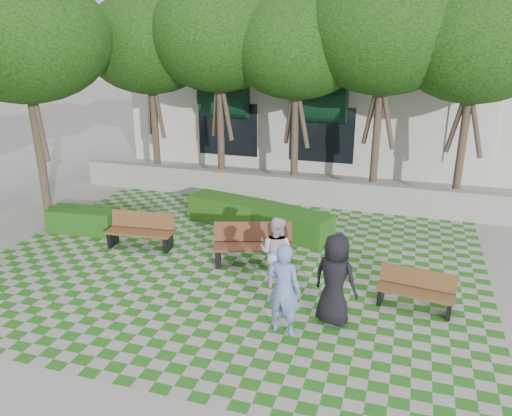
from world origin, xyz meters
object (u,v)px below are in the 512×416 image
(person_blue, at_px, (284,289))
(bench_east, at_px, (416,291))
(hedge_midleft, at_px, (227,210))
(bench_mid, at_px, (253,245))
(person_dark, at_px, (335,279))
(person_white, at_px, (276,252))
(hedge_midright, at_px, (292,224))
(bench_west, at_px, (141,231))
(hedge_west, at_px, (84,220))

(person_blue, bearing_deg, bench_east, -134.69)
(bench_east, bearing_deg, hedge_midleft, 154.77)
(bench_mid, xyz_separation_m, person_dark, (2.33, -2.06, 0.44))
(bench_mid, bearing_deg, person_white, -65.89)
(person_blue, relative_size, person_dark, 0.99)
(hedge_midright, distance_m, person_blue, 4.76)
(bench_west, distance_m, hedge_midright, 4.13)
(bench_mid, xyz_separation_m, person_blue, (1.48, -2.72, 0.43))
(hedge_west, distance_m, person_dark, 8.08)
(hedge_midright, height_order, person_blue, person_blue)
(bench_mid, height_order, bench_west, bench_mid)
(hedge_west, bearing_deg, person_dark, -18.82)
(bench_west, relative_size, person_white, 1.11)
(bench_mid, bearing_deg, hedge_west, 156.51)
(bench_west, relative_size, person_dark, 0.98)
(bench_west, relative_size, hedge_midright, 0.82)
(bench_east, xyz_separation_m, person_white, (-3.01, 0.06, 0.43))
(person_blue, height_order, person_dark, person_dark)
(hedge_midleft, bearing_deg, hedge_west, -152.16)
(bench_west, xyz_separation_m, hedge_midleft, (1.54, 2.41, -0.06))
(person_blue, xyz_separation_m, person_dark, (0.85, 0.66, 0.01))
(bench_west, bearing_deg, hedge_west, 161.53)
(hedge_midleft, bearing_deg, hedge_midright, -14.61)
(bench_west, distance_m, person_dark, 5.91)
(hedge_midright, height_order, hedge_midleft, hedge_midleft)
(hedge_midleft, xyz_separation_m, person_blue, (3.11, -5.20, 0.52))
(bench_west, height_order, person_blue, person_blue)
(hedge_midright, bearing_deg, hedge_west, -166.72)
(bench_west, bearing_deg, person_blue, -36.95)
(bench_east, relative_size, hedge_midright, 0.72)
(bench_west, xyz_separation_m, person_dark, (5.49, -2.13, 0.48))
(person_blue, bearing_deg, hedge_midright, -68.63)
(hedge_midright, xyz_separation_m, hedge_midleft, (-2.16, 0.56, 0.00))
(hedge_midright, bearing_deg, person_white, -83.68)
(bench_east, relative_size, hedge_midleft, 0.71)
(bench_mid, relative_size, hedge_midleft, 0.91)
(hedge_midright, bearing_deg, bench_west, -153.41)
(person_blue, distance_m, person_dark, 1.07)
(hedge_midright, bearing_deg, person_blue, -78.44)
(hedge_west, relative_size, person_dark, 1.05)
(hedge_west, distance_m, person_white, 6.35)
(bench_west, xyz_separation_m, hedge_west, (-2.14, 0.47, -0.11))
(person_dark, relative_size, person_white, 1.13)
(person_white, bearing_deg, hedge_midright, -74.64)
(person_blue, height_order, person_white, person_blue)
(bench_mid, height_order, person_blue, person_blue)
(bench_mid, height_order, hedge_midright, bench_mid)
(hedge_midleft, bearing_deg, bench_mid, -56.80)
(bench_west, xyz_separation_m, person_white, (4.01, -1.03, 0.37))
(hedge_west, bearing_deg, person_white, -13.69)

